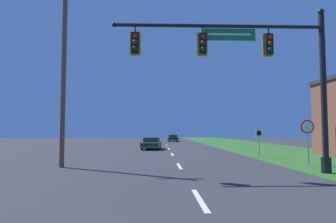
{
  "coord_description": "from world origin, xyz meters",
  "views": [
    {
      "loc": [
        -1.18,
        -2.47,
        1.93
      ],
      "look_at": [
        0.0,
        32.35,
        4.19
      ],
      "focal_mm": 32.0,
      "sensor_mm": 36.0,
      "label": 1
    }
  ],
  "objects": [
    {
      "name": "utility_pole_near",
      "position": [
        -6.3,
        13.76,
        5.29
      ],
      "size": [
        1.8,
        0.26,
        10.25
      ],
      "color": "brown",
      "rests_on": "ground"
    },
    {
      "name": "stop_sign",
      "position": [
        7.17,
        13.97,
        1.86
      ],
      "size": [
        0.76,
        0.07,
        2.5
      ],
      "color": "gray",
      "rests_on": "grass_verge_right"
    },
    {
      "name": "signal_mast",
      "position": [
        3.67,
        10.85,
        4.76
      ],
      "size": [
        9.9,
        0.47,
        7.57
      ],
      "color": "black",
      "rests_on": "grass_verge_right"
    },
    {
      "name": "far_car",
      "position": [
        1.59,
        52.87,
        0.6
      ],
      "size": [
        1.82,
        4.22,
        1.19
      ],
      "color": "black",
      "rests_on": "ground"
    },
    {
      "name": "route_sign_post",
      "position": [
        6.11,
        18.92,
        1.53
      ],
      "size": [
        0.55,
        0.06,
        2.03
      ],
      "color": "gray",
      "rests_on": "grass_verge_right"
    },
    {
      "name": "road_center_line",
      "position": [
        0.0,
        22.0,
        0.01
      ],
      "size": [
        0.16,
        34.8,
        0.01
      ],
      "color": "silver",
      "rests_on": "ground"
    },
    {
      "name": "car_ahead",
      "position": [
        -1.83,
        29.05,
        0.6
      ],
      "size": [
        2.17,
        4.45,
        1.19
      ],
      "color": "black",
      "rests_on": "ground"
    },
    {
      "name": "grass_verge_right",
      "position": [
        10.5,
        30.0,
        0.02
      ],
      "size": [
        10.0,
        110.0,
        0.04
      ],
      "color": "#2D6626",
      "rests_on": "ground"
    }
  ]
}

